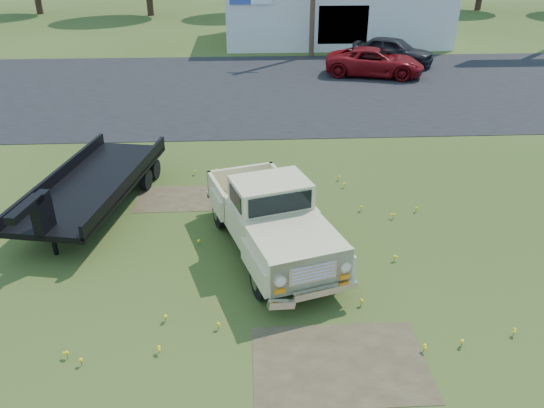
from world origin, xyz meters
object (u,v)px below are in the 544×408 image
at_px(vintage_pickup_truck, 271,217).
at_px(flatbed_trailer, 94,180).
at_px(red_pickup, 375,62).
at_px(dark_sedan, 393,51).

distance_m(vintage_pickup_truck, flatbed_trailer, 5.12).
height_order(vintage_pickup_truck, red_pickup, vintage_pickup_truck).
relative_size(vintage_pickup_truck, red_pickup, 1.02).
relative_size(flatbed_trailer, dark_sedan, 1.38).
relative_size(vintage_pickup_truck, flatbed_trailer, 0.82).
distance_m(flatbed_trailer, red_pickup, 17.58).
xyz_separation_m(flatbed_trailer, red_pickup, (10.65, 13.98, -0.15)).
bearing_deg(vintage_pickup_truck, flatbed_trailer, 134.81).
relative_size(flatbed_trailer, red_pickup, 1.25).
bearing_deg(red_pickup, flatbed_trailer, 158.25).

